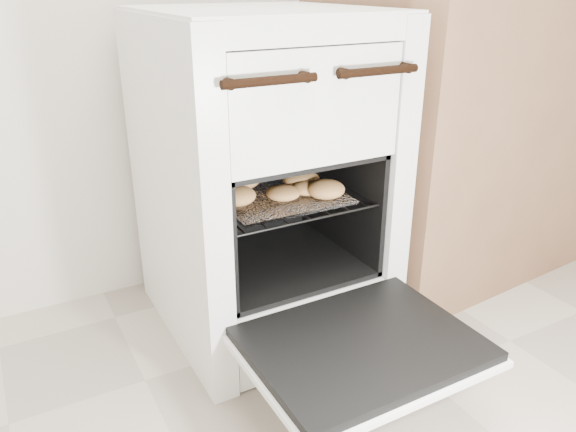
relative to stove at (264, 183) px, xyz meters
The scene contains 6 objects.
stove is the anchor object (origin of this frame).
oven_door 0.56m from the stove, 90.00° to the right, with size 0.54×0.42×0.04m.
oven_rack 0.07m from the stove, 90.00° to the right, with size 0.44×0.42×0.01m.
foil_sheet 0.09m from the stove, 90.00° to the right, with size 0.34×0.30×0.01m, color white.
baked_rolls 0.09m from the stove, 87.19° to the right, with size 0.36×0.33×0.05m.
counter 0.81m from the stove, ahead, with size 0.95×0.64×0.95m, color brown.
Camera 1 is at (-0.58, -0.21, 0.99)m, focal length 35.00 mm.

